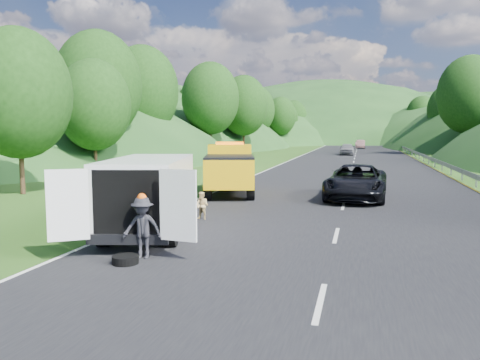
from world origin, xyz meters
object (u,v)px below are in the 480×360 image
(white_van, at_px, (150,191))
(spare_tire, at_px, (126,264))
(suitcase, at_px, (151,203))
(worker, at_px, (143,259))
(passing_suv, at_px, (356,199))
(child, at_px, (202,220))
(woman, at_px, (182,208))
(tow_truck, at_px, (230,169))

(white_van, bearing_deg, spare_tire, -88.44)
(suitcase, xyz_separation_m, spare_tire, (2.96, -7.75, -0.28))
(worker, bearing_deg, spare_tire, -118.32)
(suitcase, relative_size, spare_tire, 0.85)
(passing_suv, bearing_deg, white_van, -121.08)
(worker, height_order, spare_tire, worker)
(white_van, xyz_separation_m, child, (0.94, 2.42, -1.38))
(white_van, xyz_separation_m, worker, (1.18, -2.97, -1.38))
(child, height_order, spare_tire, child)
(spare_tire, bearing_deg, woman, 102.07)
(child, relative_size, spare_tire, 1.59)
(spare_tire, bearing_deg, child, 90.38)
(tow_truck, bearing_deg, suitcase, -125.44)
(worker, bearing_deg, tow_truck, 86.26)
(white_van, bearing_deg, woman, 85.70)
(suitcase, bearing_deg, tow_truck, 69.76)
(child, bearing_deg, suitcase, 161.84)
(tow_truck, height_order, white_van, tow_truck)
(white_van, bearing_deg, passing_suv, 41.67)
(white_van, height_order, child, white_van)
(white_van, relative_size, suitcase, 13.19)
(tow_truck, xyz_separation_m, spare_tire, (0.99, -13.10, -1.33))
(worker, height_order, passing_suv, passing_suv)
(white_van, height_order, suitcase, white_van)
(woman, bearing_deg, suitcase, 115.93)
(worker, relative_size, passing_suv, 0.27)
(woman, bearing_deg, tow_truck, -8.74)
(white_van, distance_m, woman, 5.03)
(worker, bearing_deg, suitcase, 104.59)
(woman, height_order, child, woman)
(white_van, distance_m, child, 2.94)
(suitcase, bearing_deg, child, -31.41)
(woman, xyz_separation_m, passing_suv, (7.24, 4.59, 0.00))
(tow_truck, height_order, worker, tow_truck)
(tow_truck, xyz_separation_m, white_van, (0.02, -9.55, 0.06))
(white_van, relative_size, worker, 4.57)
(tow_truck, height_order, passing_suv, tow_truck)
(woman, height_order, suitcase, woman)
(suitcase, relative_size, passing_suv, 0.09)
(tow_truck, bearing_deg, passing_suv, -16.86)
(worker, distance_m, spare_tire, 0.61)
(woman, bearing_deg, passing_suv, -57.02)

